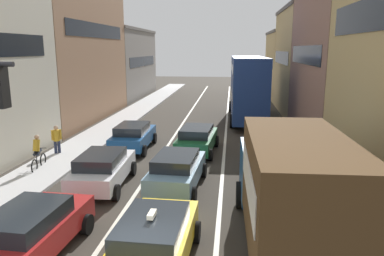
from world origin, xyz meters
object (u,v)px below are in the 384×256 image
(hatchback_centre_lane_third, at_px, (197,139))
(bus_mid_queue_primary, at_px, (248,85))
(sedan_left_lane_front, at_px, (30,231))
(sedan_left_lane_third, at_px, (133,136))
(cyclist_on_sidewalk, at_px, (38,153))
(sedan_right_lane_behind_truck, at_px, (264,157))
(sedan_centre_lane_second, at_px, (177,170))
(taxi_centre_lane_front, at_px, (154,240))
(pedestrian_mid_sidewalk, at_px, (57,138))
(removalist_box_truck, at_px, (290,187))
(wagon_left_lane_second, at_px, (103,168))

(hatchback_centre_lane_third, height_order, bus_mid_queue_primary, bus_mid_queue_primary)
(sedan_left_lane_front, bearing_deg, hatchback_centre_lane_third, -14.72)
(sedan_left_lane_third, height_order, cyclist_on_sidewalk, cyclist_on_sidewalk)
(sedan_left_lane_front, xyz_separation_m, sedan_left_lane_third, (-0.15, 11.38, 0.00))
(hatchback_centre_lane_third, xyz_separation_m, bus_mid_queue_primary, (3.11, 10.03, 2.03))
(sedan_left_lane_third, bearing_deg, cyclist_on_sidewalk, 138.98)
(sedan_right_lane_behind_truck, bearing_deg, sedan_centre_lane_second, 122.12)
(sedan_left_lane_front, xyz_separation_m, cyclist_on_sidewalk, (-3.68, 7.22, 0.05))
(taxi_centre_lane_front, height_order, sedan_left_lane_front, taxi_centre_lane_front)
(pedestrian_mid_sidewalk, bearing_deg, removalist_box_truck, 15.26)
(sedan_centre_lane_second, distance_m, bus_mid_queue_primary, 15.95)
(taxi_centre_lane_front, height_order, wagon_left_lane_second, taxi_centre_lane_front)
(cyclist_on_sidewalk, bearing_deg, removalist_box_truck, -126.56)
(sedan_right_lane_behind_truck, bearing_deg, taxi_centre_lane_front, 158.53)
(sedan_centre_lane_second, bearing_deg, cyclist_on_sidewalk, 80.68)
(hatchback_centre_lane_third, xyz_separation_m, sedan_left_lane_third, (-3.71, 0.32, 0.00))
(wagon_left_lane_second, xyz_separation_m, cyclist_on_sidewalk, (-3.81, 1.75, 0.05))
(removalist_box_truck, relative_size, pedestrian_mid_sidewalk, 4.67)
(removalist_box_truck, xyz_separation_m, sedan_right_lane_behind_truck, (-0.13, 6.74, -1.18))
(hatchback_centre_lane_third, bearing_deg, sedan_left_lane_front, 166.15)
(removalist_box_truck, height_order, sedan_left_lane_front, removalist_box_truck)
(pedestrian_mid_sidewalk, bearing_deg, cyclist_on_sidewalk, -30.85)
(sedan_centre_lane_second, distance_m, sedan_left_lane_third, 6.65)
(sedan_left_lane_third, xyz_separation_m, sedan_right_lane_behind_truck, (7.10, -3.58, 0.00))
(sedan_right_lane_behind_truck, xyz_separation_m, pedestrian_mid_sidewalk, (-10.88, 1.91, 0.15))
(taxi_centre_lane_front, xyz_separation_m, sedan_right_lane_behind_truck, (3.46, 7.93, -0.00))
(removalist_box_truck, height_order, taxi_centre_lane_front, removalist_box_truck)
(sedan_right_lane_behind_truck, relative_size, bus_mid_queue_primary, 0.41)
(removalist_box_truck, bearing_deg, sedan_left_lane_front, 97.34)
(cyclist_on_sidewalk, bearing_deg, pedestrian_mid_sidewalk, -1.05)
(taxi_centre_lane_front, distance_m, sedan_left_lane_front, 3.48)
(sedan_centre_lane_second, distance_m, pedestrian_mid_sidewalk, 8.23)
(pedestrian_mid_sidewalk, bearing_deg, sedan_right_lane_behind_truck, 43.45)
(taxi_centre_lane_front, xyz_separation_m, bus_mid_queue_primary, (3.18, 21.23, 2.03))
(hatchback_centre_lane_third, relative_size, bus_mid_queue_primary, 0.42)
(wagon_left_lane_second, relative_size, sedan_left_lane_third, 1.01)
(pedestrian_mid_sidewalk, bearing_deg, wagon_left_lane_second, 7.12)
(removalist_box_truck, bearing_deg, taxi_centre_lane_front, 107.20)
(sedan_right_lane_behind_truck, distance_m, pedestrian_mid_sidewalk, 11.05)
(sedan_left_lane_front, height_order, wagon_left_lane_second, same)
(removalist_box_truck, relative_size, hatchback_centre_lane_third, 1.76)
(removalist_box_truck, bearing_deg, sedan_left_lane_third, 33.79)
(sedan_centre_lane_second, bearing_deg, pedestrian_mid_sidewalk, 63.91)
(sedan_left_lane_front, bearing_deg, sedan_right_lane_behind_truck, -38.57)
(removalist_box_truck, xyz_separation_m, bus_mid_queue_primary, (-0.41, 20.03, 0.86))
(hatchback_centre_lane_third, bearing_deg, pedestrian_mid_sidewalk, 104.19)
(sedan_centre_lane_second, xyz_separation_m, bus_mid_queue_primary, (3.44, 15.44, 2.03))
(bus_mid_queue_primary, height_order, cyclist_on_sidewalk, bus_mid_queue_primary)
(bus_mid_queue_primary, xyz_separation_m, pedestrian_mid_sidewalk, (-10.60, -11.38, -1.88))
(hatchback_centre_lane_third, bearing_deg, wagon_left_lane_second, 152.45)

